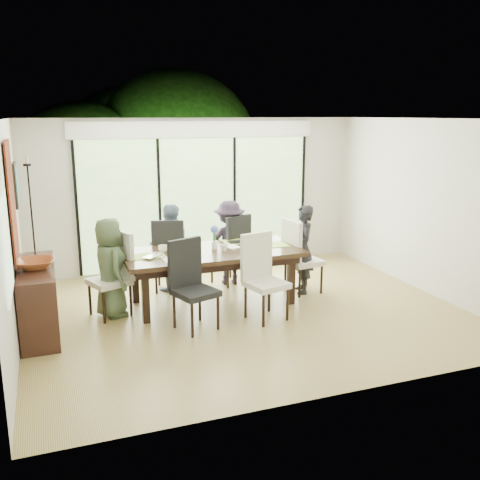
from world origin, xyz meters
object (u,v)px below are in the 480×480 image
object	(u,v)px
laptop	(156,256)
cup_c	(260,241)
chair_right_end	(304,256)
chair_far_right	(229,248)
cup_a	(163,249)
bowl	(35,264)
chair_near_left	(196,286)
vase	(215,245)
table_top	(212,253)
person_far_left	(170,248)
sideboard	(39,299)
person_right_end	(303,249)
chair_near_right	(267,278)
person_far_right	(229,243)
person_left_end	(110,268)
chair_far_left	(170,254)
cup_b	(224,248)
chair_left_end	(109,275)

from	to	relation	value
laptop	cup_c	distance (m)	1.66
chair_right_end	chair_far_right	size ratio (longest dim) A/B	1.00
chair_far_right	cup_a	size ratio (longest dim) A/B	8.87
laptop	bowl	size ratio (longest dim) A/B	0.76
chair_near_left	vase	bearing A→B (deg)	39.48
cup_a	bowl	distance (m)	1.80
table_top	vase	world-z (taller)	vase
table_top	bowl	bearing A→B (deg)	-171.51
person_far_left	sideboard	xyz separation A→B (m)	(-1.97, -1.09, -0.26)
person_right_end	vase	world-z (taller)	person_right_end
chair_near_right	person_far_right	xyz separation A→B (m)	(0.05, 1.70, 0.10)
chair_far_right	person_left_end	xyz separation A→B (m)	(-2.03, -0.85, 0.10)
chair_far_left	sideboard	xyz separation A→B (m)	(-1.97, -1.11, -0.15)
person_far_right	cup_c	distance (m)	0.79
chair_near_left	vase	distance (m)	1.11
chair_far_left	chair_near_left	size ratio (longest dim) A/B	1.00
chair_right_end	person_right_end	distance (m)	0.10
table_top	cup_b	size ratio (longest dim) A/B	24.00
chair_far_left	vase	world-z (taller)	chair_far_left
table_top	person_far_left	xyz separation A→B (m)	(-0.45, 0.83, -0.08)
cup_c	table_top	bearing A→B (deg)	-172.87
chair_far_left	chair_near_left	distance (m)	1.72
chair_right_end	vase	size ratio (longest dim) A/B	9.17
chair_near_right	person_far_right	world-z (taller)	person_far_right
cup_c	bowl	xyz separation A→B (m)	(-3.22, -0.46, 0.08)
vase	cup_c	bearing A→B (deg)	3.81
chair_near_right	bowl	bearing A→B (deg)	155.71
person_right_end	chair_near_right	bearing A→B (deg)	-34.47
vase	cup_b	xyz separation A→B (m)	(0.10, -0.15, -0.02)
chair_near_right	cup_b	world-z (taller)	chair_near_right
chair_far_left	cup_b	distance (m)	1.15
person_left_end	chair_left_end	bearing A→B (deg)	77.76
person_left_end	vase	bearing A→B (deg)	-100.37
table_top	bowl	world-z (taller)	bowl
cup_c	bowl	distance (m)	3.26
chair_near_left	person_far_right	bearing A→B (deg)	38.65
sideboard	person_far_left	bearing A→B (deg)	28.95
laptop	cup_c	xyz separation A→B (m)	(1.65, 0.20, 0.04)
chair_far_left	person_far_right	bearing A→B (deg)	-163.43
chair_far_right	person_right_end	world-z (taller)	person_right_end
table_top	chair_near_left	size ratio (longest dim) A/B	2.18
cup_b	laptop	bearing A→B (deg)	180.00
cup_a	person_far_left	bearing A→B (deg)	69.81
chair_left_end	cup_c	xyz separation A→B (m)	(2.30, 0.10, 0.27)
chair_near_right	laptop	xyz separation A→B (m)	(-1.35, 0.77, 0.23)
chair_right_end	person_far_left	world-z (taller)	person_far_left
person_far_right	cup_b	xyz separation A→B (m)	(-0.40, -0.93, 0.16)
chair_near_left	laptop	xyz separation A→B (m)	(-0.35, 0.77, 0.23)
chair_right_end	person_far_right	distance (m)	1.27
person_right_end	sideboard	distance (m)	3.92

